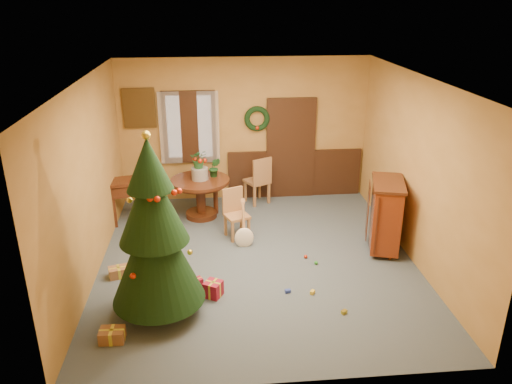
{
  "coord_description": "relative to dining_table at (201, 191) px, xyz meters",
  "views": [
    {
      "loc": [
        -0.68,
        -7.07,
        4.03
      ],
      "look_at": [
        0.02,
        0.4,
        1.03
      ],
      "focal_mm": 35.0,
      "sensor_mm": 36.0,
      "label": 1
    }
  ],
  "objects": [
    {
      "name": "dining_table",
      "position": [
        0.0,
        0.0,
        0.0
      ],
      "size": [
        1.12,
        1.12,
        0.77
      ],
      "color": "#33160B",
      "rests_on": "floor"
    },
    {
      "name": "toy_a",
      "position": [
        1.26,
        -2.78,
        -0.51
      ],
      "size": [
        0.09,
        0.06,
        0.05
      ],
      "primitive_type": "cube",
      "rotation": [
        0.0,
        0.0,
        0.18
      ],
      "color": "#253BA4",
      "rests_on": "floor"
    },
    {
      "name": "centerpiece_plant",
      "position": [
        0.0,
        0.0,
        0.64
      ],
      "size": [
        0.32,
        0.28,
        0.36
      ],
      "primitive_type": "imported",
      "color": "#1E4C23",
      "rests_on": "urn"
    },
    {
      "name": "gift_d",
      "position": [
        -0.11,
        -2.49,
        -0.48
      ],
      "size": [
        0.33,
        0.25,
        0.11
      ],
      "color": "maroon",
      "rests_on": "floor"
    },
    {
      "name": "gift_a",
      "position": [
        -1.07,
        -3.64,
        -0.46
      ],
      "size": [
        0.31,
        0.23,
        0.16
      ],
      "color": "brown",
      "rests_on": "floor"
    },
    {
      "name": "gift_b",
      "position": [
        0.19,
        -2.76,
        -0.42
      ],
      "size": [
        0.31,
        0.31,
        0.23
      ],
      "color": "maroon",
      "rests_on": "floor"
    },
    {
      "name": "stand_plant",
      "position": [
        0.28,
        0.13,
        0.41
      ],
      "size": [
        0.24,
        0.2,
        0.4
      ],
      "primitive_type": "imported",
      "rotation": [
        0.0,
        0.0,
        -0.13
      ],
      "color": "#19471E",
      "rests_on": "plant_stand"
    },
    {
      "name": "writing_desk",
      "position": [
        -1.22,
        -0.07,
        0.1
      ],
      "size": [
        1.03,
        0.67,
        0.84
      ],
      "color": "#33160B",
      "rests_on": "floor"
    },
    {
      "name": "chair_near",
      "position": [
        0.61,
        -0.88,
        -0.06
      ],
      "size": [
        0.49,
        0.49,
        0.88
      ],
      "color": "#99643D",
      "rests_on": "floor"
    },
    {
      "name": "christmas_tree",
      "position": [
        -0.53,
        -3.08,
        0.66
      ],
      "size": [
        1.23,
        1.23,
        2.53
      ],
      "color": "#382111",
      "rests_on": "floor"
    },
    {
      "name": "sideboard",
      "position": [
        3.06,
        -1.6,
        0.11
      ],
      "size": [
        0.74,
        1.04,
        1.21
      ],
      "color": "#5F240A",
      "rests_on": "floor"
    },
    {
      "name": "urn",
      "position": [
        0.0,
        0.0,
        0.34
      ],
      "size": [
        0.31,
        0.31,
        0.23
      ],
      "primitive_type": "cylinder",
      "color": "slate",
      "rests_on": "dining_table"
    },
    {
      "name": "gift_c",
      "position": [
        -1.24,
        -2.1,
        -0.46
      ],
      "size": [
        0.34,
        0.27,
        0.16
      ],
      "color": "brown",
      "rests_on": "floor"
    },
    {
      "name": "toy_e",
      "position": [
        1.95,
        -3.35,
        -0.51
      ],
      "size": [
        0.09,
        0.08,
        0.05
      ],
      "primitive_type": "cube",
      "rotation": [
        0.0,
        0.0,
        0.55
      ],
      "color": "gold",
      "rests_on": "floor"
    },
    {
      "name": "toy_d",
      "position": [
        1.71,
        -1.81,
        -0.51
      ],
      "size": [
        0.06,
        0.06,
        0.06
      ],
      "primitive_type": "sphere",
      "color": "red",
      "rests_on": "floor"
    },
    {
      "name": "toy_b",
      "position": [
        1.84,
        -2.02,
        -0.51
      ],
      "size": [
        0.06,
        0.06,
        0.06
      ],
      "primitive_type": "sphere",
      "color": "green",
      "rests_on": "floor"
    },
    {
      "name": "toy_c",
      "position": [
        1.61,
        -2.84,
        -0.51
      ],
      "size": [
        0.09,
        0.09,
        0.05
      ],
      "primitive_type": "cube",
      "rotation": [
        0.0,
        0.0,
        0.98
      ],
      "color": "gold",
      "rests_on": "floor"
    },
    {
      "name": "plant_stand",
      "position": [
        0.28,
        0.13,
        -0.07
      ],
      "size": [
        0.29,
        0.29,
        0.75
      ],
      "color": "#33160B",
      "rests_on": "floor"
    },
    {
      "name": "chair_far",
      "position": [
        1.18,
        0.54,
        -0.0
      ],
      "size": [
        0.58,
        0.58,
        1.0
      ],
      "color": "#99643D",
      "rests_on": "floor"
    },
    {
      "name": "guitar",
      "position": [
        0.74,
        -1.29,
        -0.15
      ],
      "size": [
        0.37,
        0.53,
        0.75
      ],
      "primitive_type": null,
      "rotation": [
        -0.49,
        0.0,
        0.09
      ],
      "color": "white",
      "rests_on": "floor"
    },
    {
      "name": "room_envelope",
      "position": [
        1.12,
        0.9,
        0.58
      ],
      "size": [
        5.5,
        5.5,
        5.5
      ],
      "color": "#374650",
      "rests_on": "ground"
    }
  ]
}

